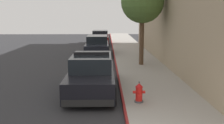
# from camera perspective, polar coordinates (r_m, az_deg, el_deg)

# --- Properties ---
(ground_plane) EXTENTS (32.77, 60.00, 0.20)m
(ground_plane) POSITION_cam_1_polar(r_m,az_deg,el_deg) (15.46, -15.71, -2.31)
(ground_plane) COLOR #2B2B2D
(sidewalk_pavement) EXTENTS (2.98, 60.00, 0.14)m
(sidewalk_pavement) POSITION_cam_1_polar(r_m,az_deg,el_deg) (15.08, 6.91, -1.64)
(sidewalk_pavement) COLOR #9E9991
(sidewalk_pavement) RESTS_ON ground
(curb_painted_edge) EXTENTS (0.08, 60.00, 0.14)m
(curb_painted_edge) POSITION_cam_1_polar(r_m,az_deg,el_deg) (14.94, 1.10, -1.68)
(curb_painted_edge) COLOR maroon
(curb_painted_edge) RESTS_ON ground
(police_cruiser) EXTENTS (1.94, 4.84, 1.68)m
(police_cruiser) POSITION_cam_1_polar(r_m,az_deg,el_deg) (10.81, -4.56, -2.75)
(police_cruiser) COLOR black
(police_cruiser) RESTS_ON ground
(parked_car_silver_ahead) EXTENTS (1.94, 4.84, 1.56)m
(parked_car_silver_ahead) POSITION_cam_1_polar(r_m,az_deg,el_deg) (21.19, -3.32, 3.71)
(parked_car_silver_ahead) COLOR black
(parked_car_silver_ahead) RESTS_ON ground
(parked_car_dark_far) EXTENTS (1.94, 4.84, 1.56)m
(parked_car_dark_far) POSITION_cam_1_polar(r_m,az_deg,el_deg) (28.68, -2.65, 5.45)
(parked_car_dark_far) COLOR maroon
(parked_car_dark_far) RESTS_ON ground
(fire_hydrant) EXTENTS (0.44, 0.40, 0.76)m
(fire_hydrant) POSITION_cam_1_polar(r_m,az_deg,el_deg) (9.14, 6.07, -6.86)
(fire_hydrant) COLOR #4C4C51
(fire_hydrant) RESTS_ON sidewalk_pavement
(street_tree) EXTENTS (2.61, 2.61, 5.19)m
(street_tree) POSITION_cam_1_polar(r_m,az_deg,el_deg) (15.94, 6.83, 13.19)
(street_tree) COLOR brown
(street_tree) RESTS_ON sidewalk_pavement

